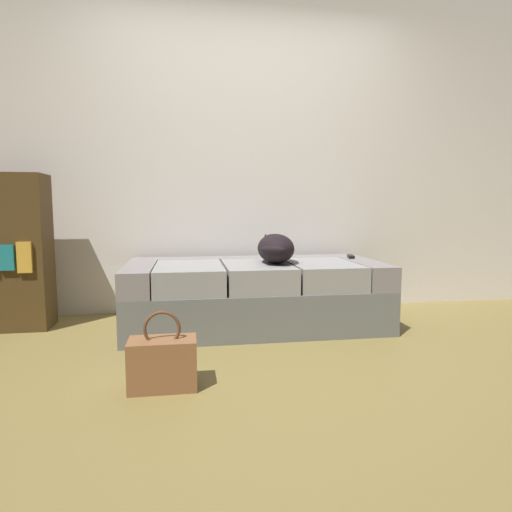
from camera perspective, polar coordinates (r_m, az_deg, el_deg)
ground_plane at (r=2.35m, az=3.60°, el=-15.17°), size 10.00×10.00×0.00m
back_wall at (r=3.74m, az=-1.58°, el=14.59°), size 6.40×0.10×2.80m
couch at (r=3.19m, az=-0.15°, el=-5.04°), size 1.83×0.89×0.47m
dog_dark at (r=3.13m, az=2.50°, el=1.09°), size 0.29×0.61×0.21m
tv_remote at (r=3.49m, az=12.37°, el=-0.07°), size 0.08×0.16×0.02m
handbag at (r=2.17m, az=-12.17°, el=-13.53°), size 0.32×0.18×0.38m
bookshelf at (r=3.52m, az=-29.97°, el=0.41°), size 0.56×0.30×1.10m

